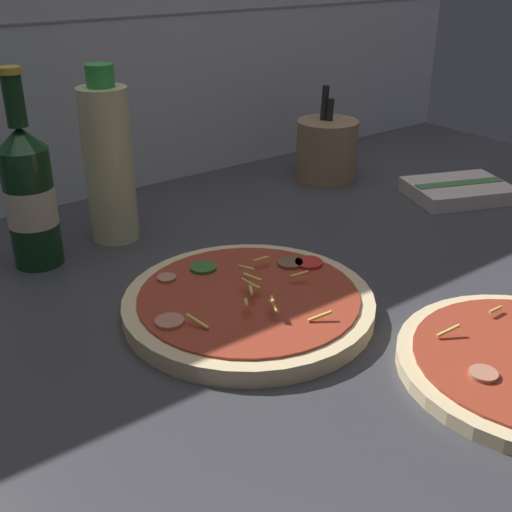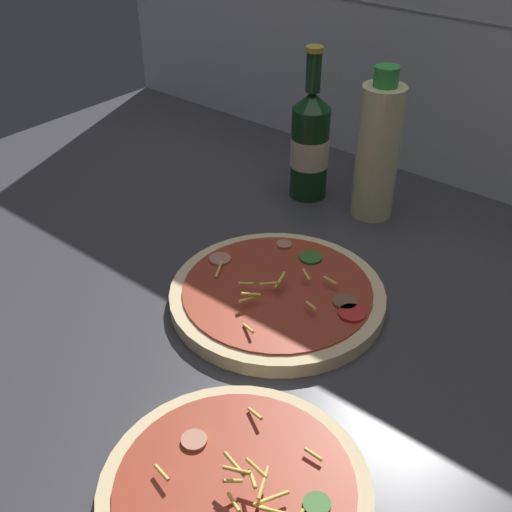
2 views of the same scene
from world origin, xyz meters
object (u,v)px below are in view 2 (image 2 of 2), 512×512
Objects in this scene: pizza_far at (278,295)px; beer_bottle at (310,143)px; oil_bottle at (378,150)px; pizza_near at (235,490)px.

beer_bottle is (-14.25, 26.41, 8.19)cm from pizza_far.
beer_bottle is 1.04× the size of oil_bottle.
pizza_far is 1.18× the size of oil_bottle.
beer_bottle is at bearing 119.33° from pizza_near.
pizza_near reaches higher than pizza_far.
pizza_near is at bearing -71.68° from oil_bottle.
pizza_far is (-15.04, 25.73, 0.26)cm from pizza_near.
pizza_near is 57.35cm from oil_bottle.
beer_bottle reaches higher than oil_bottle.
oil_bottle reaches higher than pizza_far.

